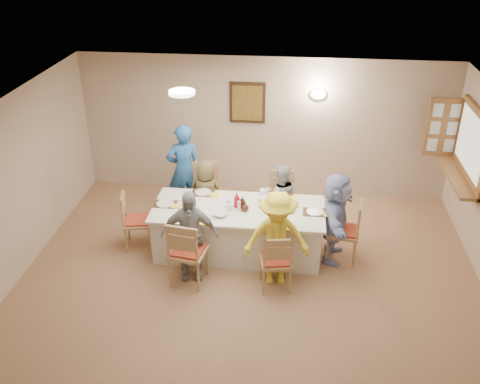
# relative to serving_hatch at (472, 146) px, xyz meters

# --- Properties ---
(ground) EXTENTS (7.00, 7.00, 0.00)m
(ground) POSITION_rel_serving_hatch_xyz_m (-3.21, -2.40, -1.50)
(ground) COLOR #A17450
(room_walls) EXTENTS (7.00, 7.00, 7.00)m
(room_walls) POSITION_rel_serving_hatch_xyz_m (-3.21, -2.40, 0.01)
(room_walls) COLOR #BFA98B
(room_walls) RESTS_ON ground
(wall_picture) EXTENTS (0.62, 0.05, 0.72)m
(wall_picture) POSITION_rel_serving_hatch_xyz_m (-3.51, 1.06, 0.20)
(wall_picture) COLOR black
(wall_picture) RESTS_ON room_walls
(wall_sconce) EXTENTS (0.26, 0.09, 0.18)m
(wall_sconce) POSITION_rel_serving_hatch_xyz_m (-2.31, 1.04, 0.40)
(wall_sconce) COLOR white
(wall_sconce) RESTS_ON room_walls
(ceiling_light) EXTENTS (0.36, 0.36, 0.05)m
(ceiling_light) POSITION_rel_serving_hatch_xyz_m (-4.21, -0.90, 0.97)
(ceiling_light) COLOR white
(ceiling_light) RESTS_ON room_walls
(serving_hatch) EXTENTS (0.06, 1.50, 1.15)m
(serving_hatch) POSITION_rel_serving_hatch_xyz_m (0.00, 0.00, 0.00)
(serving_hatch) COLOR #9D6D39
(serving_hatch) RESTS_ON room_walls
(hatch_sill) EXTENTS (0.30, 1.50, 0.05)m
(hatch_sill) POSITION_rel_serving_hatch_xyz_m (-0.12, 0.00, -0.53)
(hatch_sill) COLOR #9D6D39
(hatch_sill) RESTS_ON room_walls
(shutter_door) EXTENTS (0.55, 0.04, 1.00)m
(shutter_door) POSITION_rel_serving_hatch_xyz_m (-0.26, 0.76, 0.00)
(shutter_door) COLOR #9D6D39
(shutter_door) RESTS_ON room_walls
(dining_table) EXTENTS (2.53, 1.07, 0.76)m
(dining_table) POSITION_rel_serving_hatch_xyz_m (-3.44, -0.97, -1.12)
(dining_table) COLOR silver
(dining_table) RESTS_ON ground
(chair_back_left) EXTENTS (0.57, 0.57, 1.04)m
(chair_back_left) POSITION_rel_serving_hatch_xyz_m (-4.04, -0.17, -0.98)
(chair_back_left) COLOR tan
(chair_back_left) RESTS_ON ground
(chair_back_right) EXTENTS (0.46, 0.46, 0.94)m
(chair_back_right) POSITION_rel_serving_hatch_xyz_m (-2.84, -0.17, -1.03)
(chair_back_right) COLOR tan
(chair_back_right) RESTS_ON ground
(chair_front_left) EXTENTS (0.56, 0.56, 1.02)m
(chair_front_left) POSITION_rel_serving_hatch_xyz_m (-4.04, -1.77, -0.99)
(chair_front_left) COLOR tan
(chair_front_left) RESTS_ON ground
(chair_front_right) EXTENTS (0.50, 0.50, 0.90)m
(chair_front_right) POSITION_rel_serving_hatch_xyz_m (-2.84, -1.77, -1.05)
(chair_front_right) COLOR tan
(chair_front_right) RESTS_ON ground
(chair_left_end) EXTENTS (0.51, 0.51, 0.90)m
(chair_left_end) POSITION_rel_serving_hatch_xyz_m (-4.99, -0.97, -1.05)
(chair_left_end) COLOR tan
(chair_left_end) RESTS_ON ground
(chair_right_end) EXTENTS (0.53, 0.53, 0.98)m
(chair_right_end) POSITION_rel_serving_hatch_xyz_m (-1.89, -0.97, -1.01)
(chair_right_end) COLOR tan
(chair_right_end) RESTS_ON ground
(diner_back_left) EXTENTS (0.68, 0.52, 1.19)m
(diner_back_left) POSITION_rel_serving_hatch_xyz_m (-4.04, -0.29, -0.90)
(diner_back_left) COLOR brown
(diner_back_left) RESTS_ON ground
(diner_back_right) EXTENTS (0.68, 0.58, 1.17)m
(diner_back_right) POSITION_rel_serving_hatch_xyz_m (-2.84, -0.29, -0.91)
(diner_back_right) COLOR #AFB0B7
(diner_back_right) RESTS_ON ground
(diner_front_left) EXTENTS (0.87, 0.51, 1.36)m
(diner_front_left) POSITION_rel_serving_hatch_xyz_m (-4.04, -1.65, -0.82)
(diner_front_left) COLOR gray
(diner_front_left) RESTS_ON ground
(diner_front_right) EXTENTS (1.04, 0.75, 1.40)m
(diner_front_right) POSITION_rel_serving_hatch_xyz_m (-2.84, -1.65, -0.80)
(diner_front_right) COLOR yellow
(diner_front_right) RESTS_ON ground
(diner_right_end) EXTENTS (1.41, 0.78, 1.39)m
(diner_right_end) POSITION_rel_serving_hatch_xyz_m (-2.02, -0.97, -0.80)
(diner_right_end) COLOR #A4B1E6
(diner_right_end) RESTS_ON ground
(caregiver) EXTENTS (0.87, 0.82, 1.58)m
(caregiver) POSITION_rel_serving_hatch_xyz_m (-4.49, 0.18, -0.71)
(caregiver) COLOR #2863AF
(caregiver) RESTS_ON ground
(placemat_fl) EXTENTS (0.33, 0.24, 0.01)m
(placemat_fl) POSITION_rel_serving_hatch_xyz_m (-4.04, -1.39, -0.74)
(placemat_fl) COLOR #472B19
(placemat_fl) RESTS_ON dining_table
(plate_fl) EXTENTS (0.24, 0.24, 0.01)m
(plate_fl) POSITION_rel_serving_hatch_xyz_m (-4.04, -1.39, -0.73)
(plate_fl) COLOR white
(plate_fl) RESTS_ON dining_table
(napkin_fl) EXTENTS (0.14, 0.14, 0.01)m
(napkin_fl) POSITION_rel_serving_hatch_xyz_m (-3.86, -1.44, -0.73)
(napkin_fl) COLOR yellow
(napkin_fl) RESTS_ON dining_table
(placemat_fr) EXTENTS (0.35, 0.26, 0.01)m
(placemat_fr) POSITION_rel_serving_hatch_xyz_m (-2.84, -1.39, -0.74)
(placemat_fr) COLOR #472B19
(placemat_fr) RESTS_ON dining_table
(plate_fr) EXTENTS (0.22, 0.22, 0.01)m
(plate_fr) POSITION_rel_serving_hatch_xyz_m (-2.84, -1.39, -0.73)
(plate_fr) COLOR white
(plate_fr) RESTS_ON dining_table
(napkin_fr) EXTENTS (0.15, 0.15, 0.01)m
(napkin_fr) POSITION_rel_serving_hatch_xyz_m (-2.66, -1.44, -0.73)
(napkin_fr) COLOR yellow
(napkin_fr) RESTS_ON dining_table
(placemat_bl) EXTENTS (0.35, 0.26, 0.01)m
(placemat_bl) POSITION_rel_serving_hatch_xyz_m (-4.04, -0.55, -0.74)
(placemat_bl) COLOR #472B19
(placemat_bl) RESTS_ON dining_table
(plate_bl) EXTENTS (0.25, 0.25, 0.02)m
(plate_bl) POSITION_rel_serving_hatch_xyz_m (-4.04, -0.55, -0.73)
(plate_bl) COLOR white
(plate_bl) RESTS_ON dining_table
(napkin_bl) EXTENTS (0.13, 0.13, 0.01)m
(napkin_bl) POSITION_rel_serving_hatch_xyz_m (-3.86, -0.60, -0.73)
(napkin_bl) COLOR yellow
(napkin_bl) RESTS_ON dining_table
(placemat_br) EXTENTS (0.38, 0.28, 0.01)m
(placemat_br) POSITION_rel_serving_hatch_xyz_m (-2.84, -0.55, -0.74)
(placemat_br) COLOR #472B19
(placemat_br) RESTS_ON dining_table
(plate_br) EXTENTS (0.23, 0.23, 0.01)m
(plate_br) POSITION_rel_serving_hatch_xyz_m (-2.84, -0.55, -0.73)
(plate_br) COLOR white
(plate_br) RESTS_ON dining_table
(napkin_br) EXTENTS (0.15, 0.15, 0.01)m
(napkin_br) POSITION_rel_serving_hatch_xyz_m (-2.66, -0.60, -0.73)
(napkin_br) COLOR yellow
(napkin_br) RESTS_ON dining_table
(placemat_le) EXTENTS (0.34, 0.25, 0.01)m
(placemat_le) POSITION_rel_serving_hatch_xyz_m (-4.54, -0.97, -0.74)
(placemat_le) COLOR #472B19
(placemat_le) RESTS_ON dining_table
(plate_le) EXTENTS (0.26, 0.26, 0.02)m
(plate_le) POSITION_rel_serving_hatch_xyz_m (-4.54, -0.97, -0.73)
(plate_le) COLOR white
(plate_le) RESTS_ON dining_table
(napkin_le) EXTENTS (0.13, 0.13, 0.01)m
(napkin_le) POSITION_rel_serving_hatch_xyz_m (-4.36, -1.02, -0.73)
(napkin_le) COLOR yellow
(napkin_le) RESTS_ON dining_table
(placemat_re) EXTENTS (0.35, 0.26, 0.01)m
(placemat_re) POSITION_rel_serving_hatch_xyz_m (-2.32, -0.97, -0.74)
(placemat_re) COLOR #472B19
(placemat_re) RESTS_ON dining_table
(plate_re) EXTENTS (0.25, 0.25, 0.02)m
(plate_re) POSITION_rel_serving_hatch_xyz_m (-2.32, -0.97, -0.73)
(plate_re) COLOR white
(plate_re) RESTS_ON dining_table
(napkin_re) EXTENTS (0.13, 0.13, 0.01)m
(napkin_re) POSITION_rel_serving_hatch_xyz_m (-2.14, -1.02, -0.73)
(napkin_re) COLOR yellow
(napkin_re) RESTS_ON dining_table
(teacup_a) EXTENTS (0.15, 0.15, 0.08)m
(teacup_a) POSITION_rel_serving_hatch_xyz_m (-4.21, -1.27, -0.70)
(teacup_a) COLOR white
(teacup_a) RESTS_ON dining_table
(teacup_b) EXTENTS (0.11, 0.11, 0.09)m
(teacup_b) POSITION_rel_serving_hatch_xyz_m (-3.04, -0.47, -0.70)
(teacup_b) COLOR white
(teacup_b) RESTS_ON dining_table
(bowl_a) EXTENTS (0.36, 0.36, 0.05)m
(bowl_a) POSITION_rel_serving_hatch_xyz_m (-3.67, -1.21, -0.71)
(bowl_a) COLOR white
(bowl_a) RESTS_ON dining_table
(bowl_b) EXTENTS (0.31, 0.31, 0.07)m
(bowl_b) POSITION_rel_serving_hatch_xyz_m (-3.07, -0.68, -0.71)
(bowl_b) COLOR white
(bowl_b) RESTS_ON dining_table
(condiment_ketchup) EXTENTS (0.14, 0.14, 0.24)m
(condiment_ketchup) POSITION_rel_serving_hatch_xyz_m (-3.46, -0.94, -0.62)
(condiment_ketchup) COLOR red
(condiment_ketchup) RESTS_ON dining_table
(condiment_brown) EXTENTS (0.13, 0.13, 0.18)m
(condiment_brown) POSITION_rel_serving_hatch_xyz_m (-3.39, -0.93, -0.65)
(condiment_brown) COLOR #441D12
(condiment_brown) RESTS_ON dining_table
(condiment_malt) EXTENTS (0.16, 0.16, 0.14)m
(condiment_malt) POSITION_rel_serving_hatch_xyz_m (-3.33, -1.03, -0.67)
(condiment_malt) COLOR #441D12
(condiment_malt) RESTS_ON dining_table
(drinking_glass) EXTENTS (0.06, 0.06, 0.10)m
(drinking_glass) POSITION_rel_serving_hatch_xyz_m (-3.59, -0.92, -0.68)
(drinking_glass) COLOR silver
(drinking_glass) RESTS_ON dining_table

